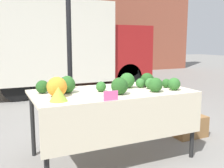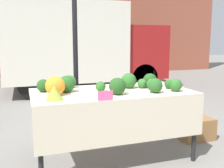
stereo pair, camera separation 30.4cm
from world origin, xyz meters
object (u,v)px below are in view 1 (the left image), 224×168
Objects in this scene: parked_truck at (62,45)px; produce_crate at (189,126)px; orange_cauliflower at (57,87)px; price_sign at (111,96)px.

produce_crate is at bearing -80.50° from parked_truck.
price_sign is at bearing -42.95° from orange_cauliflower.
price_sign is 0.32× the size of produce_crate.
produce_crate is at bearing 6.11° from orange_cauliflower.
parked_truck is 20.85× the size of orange_cauliflower.
orange_cauliflower reaches higher than price_sign.
parked_truck reaches higher than orange_cauliflower.
parked_truck reaches higher than price_sign.
produce_crate is (1.54, 0.61, -0.71)m from price_sign.
orange_cauliflower is 2.12m from produce_crate.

